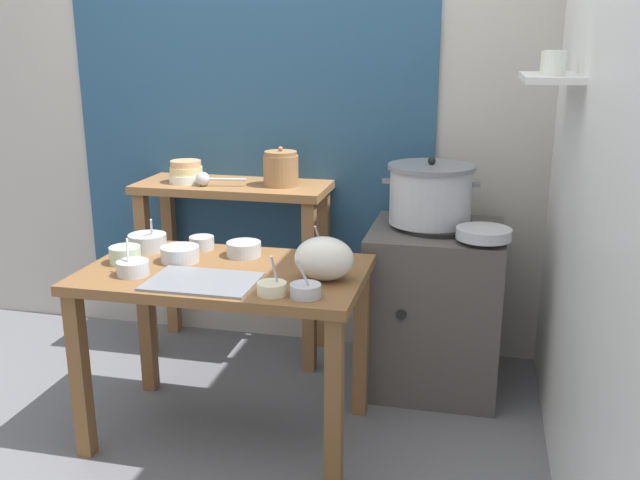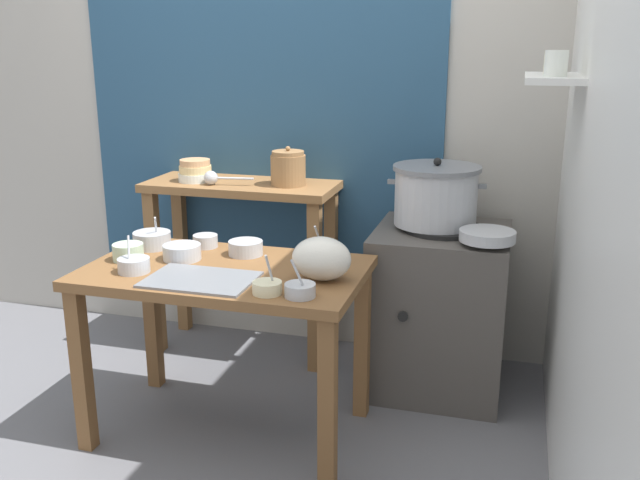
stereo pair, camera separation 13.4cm
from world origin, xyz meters
name	(u,v)px [view 2 (the right image)]	position (x,y,z in m)	size (l,w,h in m)	color
ground_plane	(213,432)	(0.00, 0.00, 0.00)	(9.00, 9.00, 0.00)	slate
wall_back	(306,98)	(0.08, 1.10, 1.30)	(4.40, 0.12, 2.60)	#B2ADA3
wall_right	(597,126)	(1.40, 0.20, 1.30)	(0.30, 3.20, 2.60)	white
prep_table	(226,294)	(0.06, 0.04, 0.61)	(1.10, 0.66, 0.72)	brown
back_shelf_table	(242,225)	(-0.18, 0.83, 0.68)	(0.96, 0.40, 0.90)	olive
stove_block	(439,308)	(0.85, 0.70, 0.38)	(0.60, 0.61, 0.78)	#4C4742
steamer_pot	(436,195)	(0.81, 0.72, 0.92)	(0.44, 0.39, 0.31)	#B7BABF
clay_pot	(288,168)	(0.07, 0.83, 0.98)	(0.17, 0.17, 0.19)	olive
bowl_stack_enamel	(195,171)	(-0.41, 0.80, 0.95)	(0.17, 0.17, 0.11)	silver
ladle	(213,178)	(-0.29, 0.73, 0.94)	(0.25, 0.07, 0.07)	#B7BABF
serving_tray	(200,280)	(0.04, -0.13, 0.72)	(0.40, 0.28, 0.01)	slate
plastic_bag	(322,259)	(0.47, 0.01, 0.80)	(0.22, 0.17, 0.17)	silver
wide_pan	(487,236)	(1.05, 0.50, 0.80)	(0.23, 0.23, 0.05)	#B7BABF
prep_bowl_0	(152,239)	(-0.35, 0.22, 0.76)	(0.16, 0.16, 0.15)	#B7BABF
prep_bowl_1	(134,264)	(-0.25, -0.10, 0.75)	(0.12, 0.12, 0.14)	#B7BABF
prep_bowl_2	(128,251)	(-0.35, 0.03, 0.76)	(0.12, 0.12, 0.07)	#B7D1AD
prep_bowl_3	(246,247)	(0.08, 0.23, 0.75)	(0.14, 0.14, 0.06)	#B7BABF
prep_bowl_4	(205,240)	(-0.13, 0.29, 0.75)	(0.11, 0.11, 0.05)	#B7BABF
prep_bowl_5	(267,287)	(0.33, -0.19, 0.75)	(0.11, 0.11, 0.16)	beige
prep_bowl_6	(300,289)	(0.45, -0.18, 0.75)	(0.11, 0.11, 0.14)	#B7BABF
prep_bowl_7	(318,255)	(0.40, 0.21, 0.75)	(0.10, 0.11, 0.17)	tan
prep_bowl_8	(182,251)	(-0.15, 0.10, 0.75)	(0.16, 0.16, 0.06)	#B7BABF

